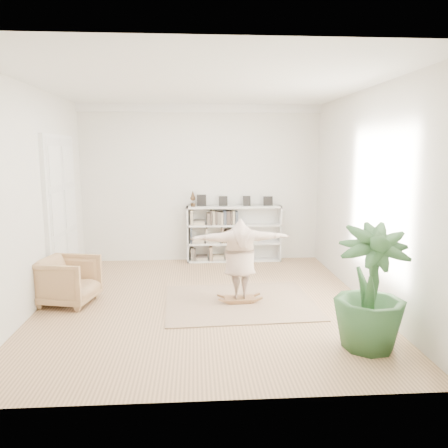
% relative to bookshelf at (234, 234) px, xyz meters
% --- Properties ---
extents(floor, '(6.00, 6.00, 0.00)m').
position_rel_bookshelf_xyz_m(floor, '(-0.74, -2.82, -0.64)').
color(floor, '#906B4A').
rests_on(floor, ground).
extents(room_shell, '(6.00, 6.00, 6.00)m').
position_rel_bookshelf_xyz_m(room_shell, '(-0.74, 0.12, 2.87)').
color(room_shell, silver).
rests_on(room_shell, floor).
extents(doors, '(0.09, 1.78, 2.92)m').
position_rel_bookshelf_xyz_m(doors, '(-3.45, -1.52, 0.76)').
color(doors, white).
rests_on(doors, floor).
extents(bookshelf, '(2.20, 0.35, 1.64)m').
position_rel_bookshelf_xyz_m(bookshelf, '(0.00, 0.00, 0.00)').
color(bookshelf, silver).
rests_on(bookshelf, floor).
extents(armchair, '(1.04, 1.02, 0.80)m').
position_rel_bookshelf_xyz_m(armchair, '(-3.04, -2.72, -0.23)').
color(armchair, tan).
rests_on(armchair, floor).
extents(rug, '(2.59, 2.11, 0.02)m').
position_rel_bookshelf_xyz_m(rug, '(-0.15, -2.88, -0.63)').
color(rug, tan).
rests_on(rug, floor).
extents(rocker_board, '(0.53, 0.33, 0.11)m').
position_rel_bookshelf_xyz_m(rocker_board, '(-0.15, -2.88, -0.57)').
color(rocker_board, '#9C693E').
rests_on(rocker_board, rug).
extents(person, '(1.70, 0.53, 1.36)m').
position_rel_bookshelf_xyz_m(person, '(-0.15, -2.88, 0.18)').
color(person, '#C8AA96').
rests_on(person, rocker_board).
extents(houseplant, '(1.02, 1.02, 1.64)m').
position_rel_bookshelf_xyz_m(houseplant, '(1.35, -4.71, 0.18)').
color(houseplant, '#2C562B').
rests_on(houseplant, floor).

